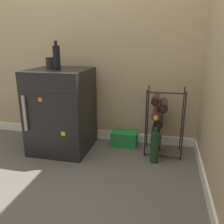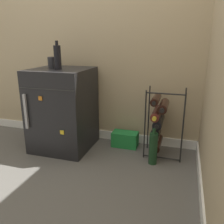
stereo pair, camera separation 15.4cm
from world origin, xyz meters
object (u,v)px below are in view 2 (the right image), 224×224
object	(u,v)px
mini_fridge	(63,109)
fridge_top_cup	(52,63)
soda_box	(125,139)
fridge_top_bottle	(58,57)
wine_rack	(158,122)
loose_bottle_floor	(153,148)

from	to	relation	value
mini_fridge	fridge_top_cup	size ratio (longest dim) A/B	7.50
mini_fridge	soda_box	size ratio (longest dim) A/B	3.07
fridge_top_bottle	wine_rack	bearing A→B (deg)	10.64
wine_rack	fridge_top_cup	world-z (taller)	fridge_top_cup
mini_fridge	fridge_top_cup	world-z (taller)	fridge_top_cup
fridge_top_cup	loose_bottle_floor	size ratio (longest dim) A/B	0.32
mini_fridge	fridge_top_bottle	world-z (taller)	fridge_top_bottle
wine_rack	fridge_top_cup	size ratio (longest dim) A/B	6.02
fridge_top_cup	fridge_top_bottle	bearing A→B (deg)	-34.38
mini_fridge	wine_rack	xyz separation A→B (m)	(0.91, 0.10, -0.07)
fridge_top_bottle	loose_bottle_floor	xyz separation A→B (m)	(0.88, -0.02, -0.74)
mini_fridge	soda_box	xyz separation A→B (m)	(0.58, 0.18, -0.32)
wine_rack	fridge_top_bottle	distance (m)	1.07
fridge_top_cup	fridge_top_bottle	size ratio (longest dim) A/B	0.42
wine_rack	loose_bottle_floor	world-z (taller)	wine_rack
fridge_top_bottle	soda_box	bearing A→B (deg)	23.74
wine_rack	fridge_top_cup	bearing A→B (deg)	-174.23
soda_box	fridge_top_cup	size ratio (longest dim) A/B	2.44
fridge_top_cup	fridge_top_bottle	distance (m)	0.13
mini_fridge	loose_bottle_floor	bearing A→B (deg)	-5.94
mini_fridge	fridge_top_bottle	distance (m)	0.50
soda_box	loose_bottle_floor	distance (m)	0.42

